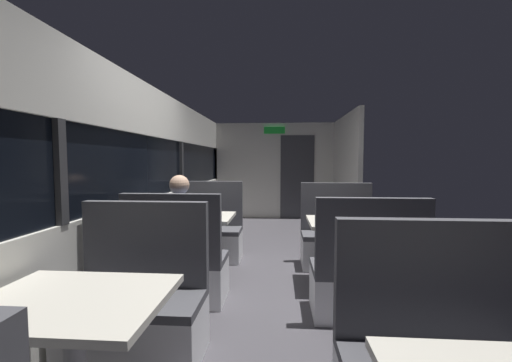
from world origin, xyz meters
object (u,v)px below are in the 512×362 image
object	(u,v)px
bench_mid_window_facing_end	(177,269)
bench_rear_aisle_facing_entry	(337,241)
bench_rear_aisle_facing_end	(366,281)
bench_near_window_facing_entry	(137,311)
dining_table_rear_aisle	(349,230)
coffee_cup_secondary	(335,215)
bench_mid_window_facing_entry	(208,236)
dining_table_near_window	(73,317)
seated_passenger	(179,246)
dining_table_mid_window	(195,224)

from	to	relation	value
bench_mid_window_facing_end	bench_rear_aisle_facing_entry	size ratio (longest dim) A/B	1.00
bench_rear_aisle_facing_end	bench_near_window_facing_entry	bearing A→B (deg)	-158.68
bench_near_window_facing_entry	bench_mid_window_facing_end	world-z (taller)	same
bench_rear_aisle_facing_entry	bench_rear_aisle_facing_end	bearing A→B (deg)	-90.00
bench_near_window_facing_entry	dining_table_rear_aisle	bearing A→B (deg)	37.99
dining_table_rear_aisle	coffee_cup_secondary	size ratio (longest dim) A/B	10.00
coffee_cup_secondary	bench_rear_aisle_facing_end	bearing A→B (deg)	-80.81
bench_rear_aisle_facing_entry	bench_near_window_facing_entry	bearing A→B (deg)	-130.48
dining_table_rear_aisle	bench_mid_window_facing_entry	bearing A→B (deg)	153.32
dining_table_near_window	coffee_cup_secondary	world-z (taller)	coffee_cup_secondary
dining_table_near_window	bench_rear_aisle_facing_entry	distance (m)	3.34
bench_near_window_facing_entry	bench_mid_window_facing_end	distance (m)	0.90
bench_mid_window_facing_entry	dining_table_rear_aisle	bearing A→B (deg)	-26.68
bench_mid_window_facing_end	bench_rear_aisle_facing_entry	bearing A→B (deg)	33.81
seated_passenger	coffee_cup_secondary	distance (m)	1.77
bench_near_window_facing_entry	bench_mid_window_facing_entry	bearing A→B (deg)	90.00
bench_mid_window_facing_end	bench_rear_aisle_facing_end	world-z (taller)	same
bench_near_window_facing_entry	bench_mid_window_facing_entry	world-z (taller)	same
bench_near_window_facing_entry	coffee_cup_secondary	xyz separation A→B (m)	(1.65, 1.54, 0.46)
dining_table_mid_window	bench_rear_aisle_facing_entry	distance (m)	1.88
dining_table_near_window	bench_rear_aisle_facing_end	xyz separation A→B (m)	(1.79, 1.40, -0.31)
bench_near_window_facing_entry	coffee_cup_secondary	distance (m)	2.30
dining_table_rear_aisle	bench_near_window_facing_entry	bearing A→B (deg)	-142.01
bench_mid_window_facing_end	bench_mid_window_facing_entry	bearing A→B (deg)	90.00
bench_near_window_facing_entry	coffee_cup_secondary	bearing A→B (deg)	42.88
bench_near_window_facing_entry	dining_table_mid_window	xyz separation A→B (m)	(0.00, 1.60, 0.31)
dining_table_near_window	coffee_cup_secondary	distance (m)	2.79
bench_near_window_facing_entry	dining_table_rear_aisle	size ratio (longest dim) A/B	1.22
dining_table_mid_window	bench_mid_window_facing_entry	size ratio (longest dim) A/B	0.82
bench_rear_aisle_facing_entry	bench_mid_window_facing_end	bearing A→B (deg)	-146.19
bench_mid_window_facing_entry	dining_table_rear_aisle	size ratio (longest dim) A/B	1.22
bench_rear_aisle_facing_entry	seated_passenger	distance (m)	2.13
bench_rear_aisle_facing_entry	dining_table_rear_aisle	bearing A→B (deg)	-90.00
dining_table_near_window	bench_mid_window_facing_entry	xyz separation A→B (m)	(0.00, 3.00, -0.31)
dining_table_rear_aisle	seated_passenger	bearing A→B (deg)	-166.58
seated_passenger	dining_table_mid_window	bearing A→B (deg)	90.00
bench_mid_window_facing_entry	bench_rear_aisle_facing_end	bearing A→B (deg)	-41.77
bench_mid_window_facing_entry	bench_mid_window_facing_end	bearing A→B (deg)	-90.00
dining_table_mid_window	bench_rear_aisle_facing_end	world-z (taller)	bench_rear_aisle_facing_end
bench_near_window_facing_entry	bench_rear_aisle_facing_end	size ratio (longest dim) A/B	1.00
bench_mid_window_facing_end	dining_table_rear_aisle	size ratio (longest dim) A/B	1.22
bench_mid_window_facing_end	dining_table_mid_window	bearing A→B (deg)	90.00
dining_table_rear_aisle	seated_passenger	xyz separation A→B (m)	(-1.79, -0.43, -0.10)
coffee_cup_secondary	bench_mid_window_facing_entry	bearing A→B (deg)	155.29
dining_table_mid_window	coffee_cup_secondary	size ratio (longest dim) A/B	10.00
bench_near_window_facing_entry	bench_mid_window_facing_end	xyz separation A→B (m)	(0.00, 0.90, 0.00)
bench_near_window_facing_entry	dining_table_rear_aisle	distance (m)	2.29
dining_table_near_window	coffee_cup_secondary	bearing A→B (deg)	53.50
bench_mid_window_facing_entry	seated_passenger	world-z (taller)	seated_passenger
bench_mid_window_facing_end	coffee_cup_secondary	distance (m)	1.83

